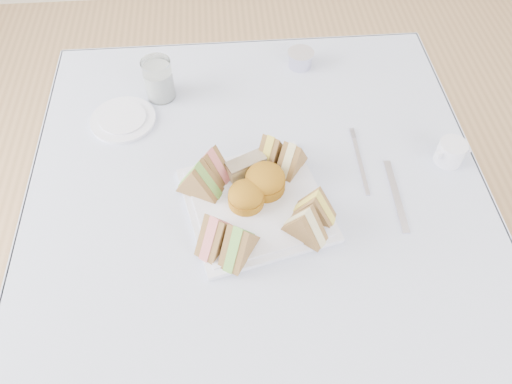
{
  "coord_description": "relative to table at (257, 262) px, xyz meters",
  "views": [
    {
      "loc": [
        -0.06,
        -0.7,
        1.62
      ],
      "look_at": [
        -0.01,
        -0.07,
        0.8
      ],
      "focal_mm": 35.0,
      "sensor_mm": 36.0,
      "label": 1
    }
  ],
  "objects": [
    {
      "name": "side_plate",
      "position": [
        -0.31,
        0.21,
        0.38
      ],
      "size": [
        0.2,
        0.2,
        0.01
      ],
      "primitive_type": "cylinder",
      "rotation": [
        0.0,
        0.0,
        0.32
      ],
      "color": "white",
      "rests_on": "tablecloth"
    },
    {
      "name": "sandwich_bl_a",
      "position": [
        -0.13,
        -0.03,
        0.43
      ],
      "size": [
        0.11,
        0.09,
        0.09
      ],
      "primitive_type": null,
      "rotation": [
        0.0,
        0.0,
        2.66
      ],
      "color": "#936541",
      "rests_on": "serving_plate"
    },
    {
      "name": "sandwich_fr_a",
      "position": [
        0.11,
        -0.11,
        0.43
      ],
      "size": [
        0.1,
        0.08,
        0.08
      ],
      "primitive_type": null,
      "rotation": [
        0.0,
        0.0,
        -0.47
      ],
      "color": "#936541",
      "rests_on": "serving_plate"
    },
    {
      "name": "creamer_jug",
      "position": [
        0.44,
        0.02,
        0.4
      ],
      "size": [
        0.08,
        0.08,
        0.06
      ],
      "primitive_type": "cylinder",
      "rotation": [
        0.0,
        0.0,
        0.39
      ],
      "color": "white",
      "rests_on": "tablecloth"
    },
    {
      "name": "sandwich_br_a",
      "position": [
        0.08,
        0.02,
        0.43
      ],
      "size": [
        0.09,
        0.1,
        0.08
      ],
      "primitive_type": null,
      "rotation": [
        0.0,
        0.0,
        -2.19
      ],
      "color": "#936541",
      "rests_on": "serving_plate"
    },
    {
      "name": "sandwich_br_b",
      "position": [
        0.03,
        0.05,
        0.43
      ],
      "size": [
        0.08,
        0.1,
        0.08
      ],
      "primitive_type": null,
      "rotation": [
        0.0,
        0.0,
        -2.15
      ],
      "color": "#936541",
      "rests_on": "serving_plate"
    },
    {
      "name": "tea_strainer",
      "position": [
        0.15,
        0.39,
        0.4
      ],
      "size": [
        0.1,
        0.1,
        0.04
      ],
      "primitive_type": "cylinder",
      "rotation": [
        0.0,
        0.0,
        0.43
      ],
      "color": "silver",
      "rests_on": "tablecloth"
    },
    {
      "name": "water_glass",
      "position": [
        -0.22,
        0.3,
        0.43
      ],
      "size": [
        0.09,
        0.09,
        0.11
      ],
      "primitive_type": "cylinder",
      "rotation": [
        0.0,
        0.0,
        0.27
      ],
      "color": "white",
      "rests_on": "tablecloth"
    },
    {
      "name": "sandwich_fr_b",
      "position": [
        0.08,
        -0.16,
        0.43
      ],
      "size": [
        0.1,
        0.09,
        0.08
      ],
      "primitive_type": null,
      "rotation": [
        0.0,
        0.0,
        -0.71
      ],
      "color": "#936541",
      "rests_on": "serving_plate"
    },
    {
      "name": "scone_right",
      "position": [
        0.02,
        -0.03,
        0.42
      ],
      "size": [
        0.12,
        0.12,
        0.06
      ],
      "primitive_type": "cylinder",
      "rotation": [
        0.0,
        0.0,
        0.59
      ],
      "color": "#AA6511",
      "rests_on": "serving_plate"
    },
    {
      "name": "scone_left",
      "position": [
        -0.03,
        -0.07,
        0.41
      ],
      "size": [
        0.08,
        0.08,
        0.05
      ],
      "primitive_type": "cylinder",
      "rotation": [
        0.0,
        0.0,
        0.07
      ],
      "color": "#AA6511",
      "rests_on": "serving_plate"
    },
    {
      "name": "pastry_slice",
      "position": [
        -0.02,
        0.01,
        0.41
      ],
      "size": [
        0.09,
        0.07,
        0.04
      ],
      "primitive_type": "cube",
      "rotation": [
        0.0,
        0.0,
        0.44
      ],
      "color": "#C5BB8D",
      "rests_on": "serving_plate"
    },
    {
      "name": "sandwich_fl_b",
      "position": [
        -0.05,
        -0.19,
        0.43
      ],
      "size": [
        0.09,
        0.11,
        0.09
      ],
      "primitive_type": null,
      "rotation": [
        0.0,
        0.0,
        1.01
      ],
      "color": "#936541",
      "rests_on": "serving_plate"
    },
    {
      "name": "floor",
      "position": [
        0.0,
        0.0,
        -0.37
      ],
      "size": [
        4.0,
        4.0,
        0.0
      ],
      "primitive_type": "plane",
      "color": "#9E7751",
      "rests_on": "ground"
    },
    {
      "name": "fork",
      "position": [
        0.24,
        0.02,
        0.38
      ],
      "size": [
        0.01,
        0.17,
        0.0
      ],
      "primitive_type": "cube",
      "rotation": [
        0.0,
        0.0,
        -0.02
      ],
      "color": "silver",
      "rests_on": "tablecloth"
    },
    {
      "name": "serving_plate",
      "position": [
        -0.01,
        -0.07,
        0.38
      ],
      "size": [
        0.35,
        0.35,
        0.01
      ],
      "primitive_type": "cube",
      "rotation": [
        0.0,
        0.0,
        0.23
      ],
      "color": "white",
      "rests_on": "tablecloth"
    },
    {
      "name": "table",
      "position": [
        0.0,
        0.0,
        0.0
      ],
      "size": [
        0.9,
        0.9,
        0.74
      ],
      "primitive_type": "cube",
      "color": "brown",
      "rests_on": "floor"
    },
    {
      "name": "tablecloth",
      "position": [
        0.0,
        0.0,
        0.37
      ],
      "size": [
        1.02,
        1.02,
        0.01
      ],
      "primitive_type": "cube",
      "color": "#B3BFE9",
      "rests_on": "table"
    },
    {
      "name": "sandwich_fl_a",
      "position": [
        -0.09,
        -0.16,
        0.43
      ],
      "size": [
        0.1,
        0.11,
        0.09
      ],
      "primitive_type": null,
      "rotation": [
        0.0,
        0.0,
        0.93
      ],
      "color": "#936541",
      "rests_on": "serving_plate"
    },
    {
      "name": "sandwich_bl_b",
      "position": [
        -0.1,
        0.02,
        0.43
      ],
      "size": [
        0.1,
        0.09,
        0.08
      ],
      "primitive_type": null,
      "rotation": [
        0.0,
        0.0,
        2.48
      ],
      "color": "#936541",
      "rests_on": "serving_plate"
    },
    {
      "name": "knife",
      "position": [
        0.3,
        -0.07,
        0.38
      ],
      "size": [
        0.02,
        0.2,
        0.0
      ],
      "primitive_type": "cube",
      "rotation": [
        0.0,
        0.0,
        -0.03
      ],
      "color": "silver",
      "rests_on": "tablecloth"
    }
  ]
}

